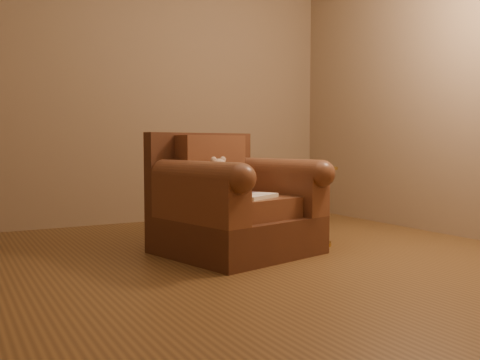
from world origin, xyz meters
TOP-DOWN VIEW (x-y plane):
  - floor at (0.00, 0.00)m, footprint 4.00×4.00m
  - armchair at (0.12, 0.33)m, footprint 1.10×1.07m
  - teddy_bear at (0.06, 0.39)m, footprint 0.20×0.23m
  - guidebook at (0.14, 0.10)m, footprint 0.38×0.33m
  - side_table at (0.73, 0.28)m, footprint 0.41×0.41m

SIDE VIEW (x-z plane):
  - floor at x=0.00m, z-range 0.00..0.00m
  - side_table at x=0.73m, z-range 0.02..0.60m
  - armchair at x=0.12m, z-range -0.09..0.73m
  - guidebook at x=0.14m, z-range 0.39..0.42m
  - teddy_bear at x=0.06m, z-range 0.36..0.63m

